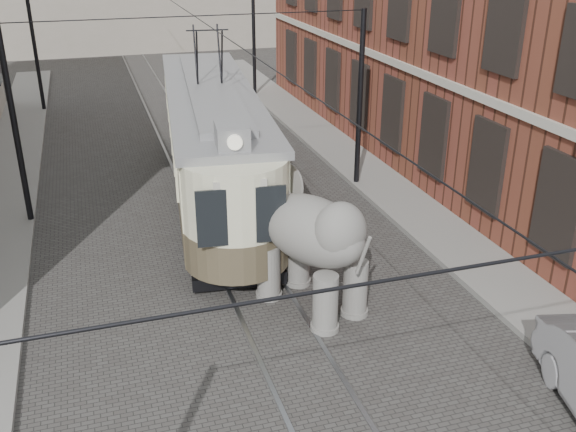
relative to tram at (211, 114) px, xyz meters
name	(u,v)px	position (x,y,z in m)	size (l,w,h in m)	color
ground	(258,290)	(-0.31, -6.85, -2.73)	(120.00, 120.00, 0.00)	#3C3A37
tram_rails	(258,289)	(-0.31, -6.85, -2.72)	(1.54, 80.00, 0.02)	slate
sidewalk_right	(468,254)	(5.69, -6.85, -2.66)	(2.00, 60.00, 0.15)	slate
catenary	(206,122)	(-0.51, -1.85, 0.27)	(11.00, 30.20, 6.00)	black
tram	(211,114)	(0.00, 0.00, 0.00)	(2.84, 13.78, 5.47)	beige
elephant	(311,248)	(0.72, -7.90, -1.21)	(2.75, 4.99, 3.05)	slate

